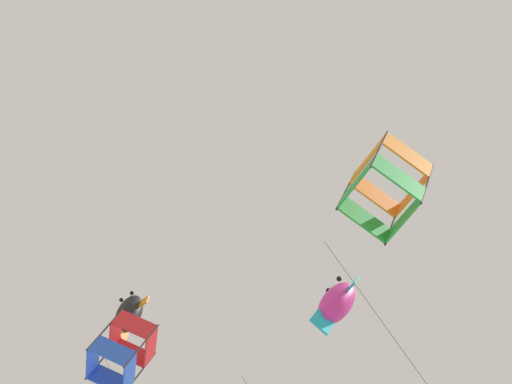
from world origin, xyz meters
The scene contains 4 objects.
kite_fish_upper_right centered at (10.21, -9.75, 30.67)m, with size 1.88×1.43×5.61m.
kite_box_mid_left centered at (9.60, -8.88, 27.86)m, with size 3.80×3.10×7.57m.
kite_box_near_right centered at (-0.72, -3.27, 24.14)m, with size 2.74×2.39×7.27m.
kite_fish_low_drifter centered at (1.50, -6.06, 24.03)m, with size 3.50×2.79×9.41m.
Camera 1 is at (-2.42, 7.89, 9.01)m, focal length 59.10 mm.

